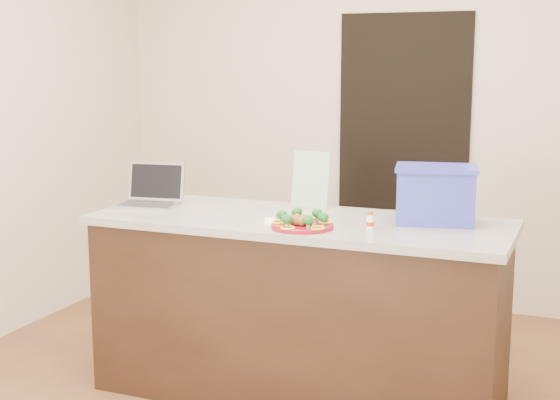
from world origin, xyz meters
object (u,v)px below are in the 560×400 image
at_px(blue_box, 436,194).
at_px(napkin, 281,221).
at_px(island, 299,307).
at_px(laptop, 151,193).
at_px(chair, 385,277).
at_px(yogurt_bottle, 370,222).
at_px(plate, 302,226).

bearing_deg(blue_box, napkin, -170.41).
xyz_separation_m(island, laptop, (-0.87, 0.04, 0.52)).
xyz_separation_m(blue_box, chair, (-0.36, 0.49, -0.57)).
distance_m(napkin, chair, 0.93).
bearing_deg(chair, napkin, -128.55).
xyz_separation_m(yogurt_bottle, blue_box, (0.25, 0.25, 0.11)).
bearing_deg(laptop, blue_box, -4.58).
bearing_deg(blue_box, chair, 114.79).
relative_size(island, chair, 2.42).
xyz_separation_m(laptop, chair, (1.15, 0.59, -0.50)).
distance_m(island, yogurt_bottle, 0.64).
distance_m(plate, blue_box, 0.66).
bearing_deg(napkin, plate, -32.75).
distance_m(island, napkin, 0.48).
relative_size(island, laptop, 5.97).
relative_size(plate, blue_box, 0.68).
relative_size(napkin, laptop, 0.47).
xyz_separation_m(island, plate, (0.10, -0.21, 0.47)).
bearing_deg(yogurt_bottle, napkin, -178.79).
distance_m(island, chair, 0.69).
xyz_separation_m(island, blue_box, (0.64, 0.14, 0.60)).
distance_m(laptop, blue_box, 1.51).
xyz_separation_m(napkin, chair, (0.33, 0.75, -0.44)).
xyz_separation_m(plate, chair, (0.18, 0.84, -0.45)).
relative_size(plate, laptop, 0.84).
bearing_deg(island, chair, 66.06).
xyz_separation_m(yogurt_bottle, chair, (-0.11, 0.74, -0.47)).
bearing_deg(plate, chair, 77.64).
xyz_separation_m(napkin, laptop, (-0.82, 0.16, 0.06)).
relative_size(island, blue_box, 4.85).
height_order(napkin, chair, napkin).
height_order(blue_box, chair, blue_box).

